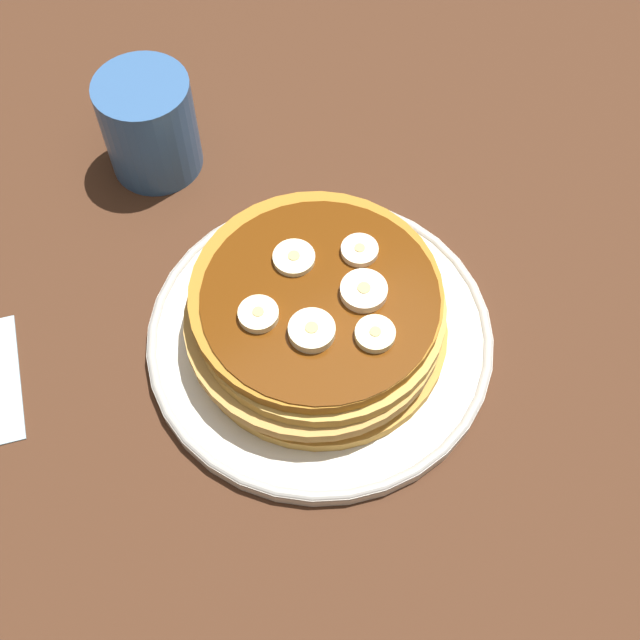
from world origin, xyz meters
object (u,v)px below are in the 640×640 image
at_px(plate, 320,336).
at_px(banana_slice_5, 360,251).
at_px(banana_slice_4, 258,315).
at_px(banana_slice_3, 364,291).
at_px(coffee_mug, 147,122).
at_px(banana_slice_1, 375,334).
at_px(banana_slice_0, 312,331).
at_px(banana_slice_2, 297,257).
at_px(pancake_stack, 316,314).

relative_size(plate, banana_slice_5, 9.65).
xyz_separation_m(plate, banana_slice_4, (0.01, 0.05, 0.06)).
relative_size(banana_slice_3, coffee_mug, 0.30).
height_order(banana_slice_4, coffee_mug, coffee_mug).
bearing_deg(coffee_mug, banana_slice_4, 175.58).
bearing_deg(coffee_mug, banana_slice_1, -171.31).
xyz_separation_m(plate, coffee_mug, (0.24, 0.03, 0.04)).
xyz_separation_m(banana_slice_3, banana_slice_5, (0.03, -0.02, -0.00)).
xyz_separation_m(banana_slice_0, banana_slice_2, (0.06, -0.02, -0.00)).
height_order(banana_slice_0, banana_slice_2, banana_slice_0).
relative_size(banana_slice_1, banana_slice_2, 0.91).
relative_size(banana_slice_0, coffee_mug, 0.29).
relative_size(banana_slice_4, coffee_mug, 0.25).
bearing_deg(pancake_stack, banana_slice_0, 144.37).
xyz_separation_m(banana_slice_1, banana_slice_5, (0.07, -0.03, -0.00)).
distance_m(pancake_stack, banana_slice_5, 0.06).
relative_size(banana_slice_0, banana_slice_3, 0.97).
relative_size(banana_slice_2, banana_slice_3, 0.92).
height_order(banana_slice_3, coffee_mug, coffee_mug).
xyz_separation_m(pancake_stack, coffee_mug, (0.24, 0.03, 0.01)).
bearing_deg(banana_slice_4, banana_slice_2, -59.06).
bearing_deg(banana_slice_3, banana_slice_4, 73.17).
bearing_deg(banana_slice_5, banana_slice_2, 65.29).
xyz_separation_m(pancake_stack, banana_slice_0, (-0.03, 0.02, 0.03)).
distance_m(banana_slice_2, banana_slice_5, 0.05).
bearing_deg(banana_slice_3, banana_slice_1, 159.84).
height_order(pancake_stack, coffee_mug, coffee_mug).
bearing_deg(banana_slice_0, banana_slice_1, -124.15).
height_order(plate, coffee_mug, coffee_mug).
xyz_separation_m(banana_slice_2, coffee_mug, (0.20, 0.03, -0.02)).
distance_m(banana_slice_4, coffee_mug, 0.23).
distance_m(pancake_stack, banana_slice_4, 0.05).
xyz_separation_m(plate, pancake_stack, (0.00, 0.00, 0.03)).
bearing_deg(coffee_mug, plate, -173.22).
height_order(pancake_stack, banana_slice_2, banana_slice_2).
height_order(plate, banana_slice_0, banana_slice_0).
bearing_deg(banana_slice_2, banana_slice_1, -171.34).
distance_m(banana_slice_0, banana_slice_2, 0.07).
xyz_separation_m(banana_slice_3, banana_slice_4, (0.02, 0.07, -0.00)).
bearing_deg(banana_slice_5, pancake_stack, 107.01).
height_order(banana_slice_0, coffee_mug, coffee_mug).
relative_size(banana_slice_4, banana_slice_5, 1.04).
height_order(banana_slice_3, banana_slice_5, banana_slice_3).
bearing_deg(pancake_stack, banana_slice_2, -7.51).
bearing_deg(banana_slice_3, coffee_mug, 12.53).
distance_m(pancake_stack, banana_slice_0, 0.05).
distance_m(plate, banana_slice_4, 0.08).
xyz_separation_m(banana_slice_2, banana_slice_5, (-0.02, -0.04, 0.00)).
bearing_deg(pancake_stack, plate, -148.01).
bearing_deg(pancake_stack, banana_slice_1, -161.24).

